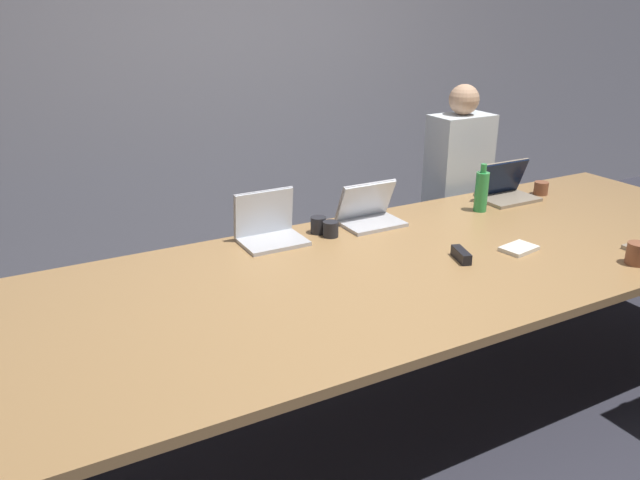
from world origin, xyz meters
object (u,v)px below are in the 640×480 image
object	(u,v)px
cup_far_midleft	(318,225)
cup_near_right	(637,254)
person_far_right	(456,192)
cup_far_right	(541,188)
laptop_far_right	(505,188)
bottle_far_right	(481,191)
cup_far_center	(331,229)
stapler	(461,255)
laptop_far_center	(369,212)
laptop_far_midleft	(269,227)

from	to	relation	value
cup_far_midleft	cup_near_right	bearing A→B (deg)	-44.27
person_far_right	cup_far_right	distance (m)	0.55
laptop_far_right	bottle_far_right	size ratio (longest dim) A/B	1.25
cup_far_center	laptop_far_right	xyz separation A→B (m)	(1.25, 0.05, 0.03)
cup_far_midleft	stapler	xyz separation A→B (m)	(0.41, -0.64, -0.02)
cup_far_center	person_far_right	bearing A→B (deg)	20.91
person_far_right	stapler	bearing A→B (deg)	-129.61
laptop_far_center	cup_far_center	world-z (taller)	laptop_far_center
laptop_far_right	cup_far_right	bearing A→B (deg)	-7.68
cup_near_right	person_far_right	distance (m)	1.47
laptop_far_midleft	cup_far_center	size ratio (longest dim) A/B	3.94
laptop_far_center	person_far_right	bearing A→B (deg)	22.58
cup_near_right	stapler	bearing A→B (deg)	147.87
laptop_far_midleft	laptop_far_center	size ratio (longest dim) A/B	0.97
cup_far_midleft	laptop_far_center	size ratio (longest dim) A/B	0.27
laptop_far_center	cup_far_midleft	bearing A→B (deg)	179.66
laptop_far_center	cup_far_right	bearing A→B (deg)	-2.72
cup_far_midleft	cup_far_right	world-z (taller)	cup_far_midleft
laptop_far_center	bottle_far_right	size ratio (longest dim) A/B	1.18
cup_far_right	laptop_far_midleft	bearing A→B (deg)	177.33
laptop_far_right	stapler	size ratio (longest dim) A/B	2.22
cup_far_right	stapler	xyz separation A→B (m)	(-1.14, -0.58, -0.02)
laptop_far_right	laptop_far_midleft	bearing A→B (deg)	178.21
laptop_far_center	laptop_far_right	world-z (taller)	laptop_far_right
cup_far_midleft	bottle_far_right	distance (m)	1.00
person_far_right	cup_far_right	xyz separation A→B (m)	(0.28, -0.46, 0.11)
cup_near_right	bottle_far_right	distance (m)	0.94
laptop_far_right	cup_far_right	size ratio (longest dim) A/B	4.02
laptop_far_midleft	cup_far_right	size ratio (longest dim) A/B	3.68
laptop_far_center	cup_far_center	size ratio (longest dim) A/B	4.06
bottle_far_right	cup_near_right	bearing A→B (deg)	-84.08
person_far_right	laptop_far_center	bearing A→B (deg)	-157.42
cup_far_right	bottle_far_right	size ratio (longest dim) A/B	0.31
person_far_right	cup_far_right	world-z (taller)	person_far_right
cup_near_right	cup_far_right	world-z (taller)	cup_near_right
laptop_far_right	bottle_far_right	bearing A→B (deg)	-160.43
laptop_far_midleft	stapler	bearing A→B (deg)	-44.00
person_far_right	cup_far_midleft	bearing A→B (deg)	-162.65
cup_near_right	cup_far_center	bearing A→B (deg)	137.06
person_far_right	stapler	world-z (taller)	person_far_right
laptop_far_midleft	stapler	xyz separation A→B (m)	(0.69, -0.66, -0.05)
laptop_far_midleft	person_far_right	distance (m)	1.59
laptop_far_midleft	person_far_right	size ratio (longest dim) A/B	0.23
laptop_far_midleft	cup_near_right	world-z (taller)	laptop_far_midleft
cup_near_right	laptop_far_right	world-z (taller)	laptop_far_right
cup_far_right	stapler	world-z (taller)	cup_far_right
laptop_far_right	cup_far_right	distance (m)	0.27
laptop_far_midleft	laptop_far_center	world-z (taller)	laptop_far_midleft
person_far_right	stapler	xyz separation A→B (m)	(-0.86, -1.03, 0.09)
cup_near_right	cup_far_center	size ratio (longest dim) A/B	1.27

